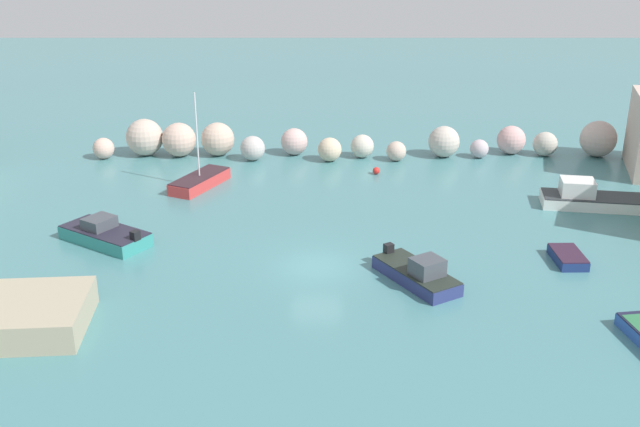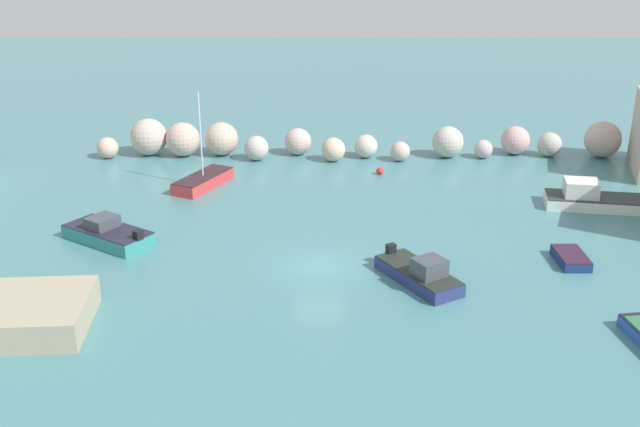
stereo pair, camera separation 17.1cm
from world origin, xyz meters
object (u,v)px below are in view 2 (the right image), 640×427
channel_buoy (380,171)px  moored_boat_6 (596,199)px  moored_boat_5 (571,258)px  moored_boat_2 (203,180)px  stone_dock (1,315)px  moored_boat_3 (108,233)px  moored_boat_0 (420,274)px

channel_buoy → moored_boat_6: (12.52, -6.26, 0.30)m
moored_boat_5 → moored_boat_6: size_ratio=0.38×
moored_boat_2 → moored_boat_6: 24.41m
moored_boat_5 → stone_dock: bearing=-76.5°
moored_boat_2 → moored_boat_5: (20.27, -11.49, -0.16)m
moored_boat_2 → stone_dock: bearing=-171.9°
channel_buoy → moored_boat_2: bearing=-167.2°
channel_buoy → moored_boat_3: 19.26m
moored_boat_3 → stone_dock: bearing=111.7°
moored_boat_3 → moored_boat_0: bearing=-162.9°
channel_buoy → moored_boat_3: size_ratio=0.09×
channel_buoy → moored_boat_6: size_ratio=0.07×
channel_buoy → moored_boat_5: bearing=-58.5°
stone_dock → moored_boat_3: (1.94, 9.20, -0.17)m
channel_buoy → moored_boat_5: 16.57m
moored_boat_0 → moored_boat_3: (-16.14, 4.80, -0.02)m
stone_dock → moored_boat_3: size_ratio=1.35×
stone_dock → moored_boat_2: size_ratio=1.18×
moored_boat_0 → moored_boat_5: size_ratio=1.99×
moored_boat_5 → moored_boat_6: bearing=152.8°
moored_boat_2 → moored_boat_3: 9.75m
stone_dock → moored_boat_3: 9.41m
stone_dock → moored_boat_0: (18.08, 4.40, -0.15)m
stone_dock → moored_boat_2: moored_boat_2 is taller
moored_boat_6 → moored_boat_3: bearing=20.2°
stone_dock → moored_boat_2: bearing=72.7°
moored_boat_3 → moored_boat_6: 28.37m
channel_buoy → moored_boat_0: bearing=-87.2°
moored_boat_0 → moored_boat_2: moored_boat_2 is taller
moored_boat_0 → moored_boat_3: size_ratio=0.93×
stone_dock → moored_boat_6: bearing=26.1°
channel_buoy → moored_boat_3: (-15.34, -11.64, 0.23)m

